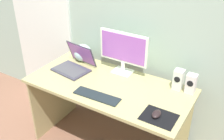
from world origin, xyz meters
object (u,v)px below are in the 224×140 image
object	(u,v)px
monitor	(124,51)
speaker_right	(191,84)
speaker_near_monitor	(178,80)
fishbowl	(83,53)
keyboard_external	(97,96)
laptop	(74,65)
mouse	(157,114)

from	to	relation	value
monitor	speaker_right	world-z (taller)	monitor
speaker_near_monitor	fishbowl	size ratio (longest dim) A/B	1.01
monitor	keyboard_external	distance (m)	0.50
monitor	keyboard_external	size ratio (longest dim) A/B	1.20
laptop	monitor	bearing A→B (deg)	23.43
laptop	mouse	bearing A→B (deg)	-14.79
fishbowl	keyboard_external	distance (m)	0.66
laptop	keyboard_external	distance (m)	0.51
speaker_right	keyboard_external	world-z (taller)	speaker_right
speaker_right	keyboard_external	bearing A→B (deg)	-144.24
speaker_right	fishbowl	bearing A→B (deg)	179.70
monitor	speaker_near_monitor	size ratio (longest dim) A/B	2.65
speaker_right	keyboard_external	distance (m)	0.77
speaker_right	speaker_near_monitor	distance (m)	0.11
monitor	fishbowl	bearing A→B (deg)	179.71
mouse	speaker_near_monitor	bearing A→B (deg)	88.11
monitor	speaker_right	bearing A→B (deg)	-0.31
speaker_right	mouse	world-z (taller)	speaker_right
speaker_near_monitor	fishbowl	world-z (taller)	speaker_near_monitor
speaker_right	speaker_near_monitor	xyz separation A→B (m)	(-0.11, 0.00, 0.01)
monitor	speaker_near_monitor	world-z (taller)	monitor
speaker_right	laptop	world-z (taller)	laptop
monitor	laptop	bearing A→B (deg)	-156.57
keyboard_external	laptop	bearing A→B (deg)	146.02
monitor	speaker_right	size ratio (longest dim) A/B	2.81
laptop	fishbowl	xyz separation A→B (m)	(-0.04, 0.19, 0.04)
speaker_near_monitor	mouse	bearing A→B (deg)	-90.83
laptop	mouse	distance (m)	0.97
keyboard_external	mouse	bearing A→B (deg)	-0.54
speaker_near_monitor	keyboard_external	bearing A→B (deg)	-139.00
monitor	fishbowl	size ratio (longest dim) A/B	2.67
speaker_near_monitor	keyboard_external	size ratio (longest dim) A/B	0.45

